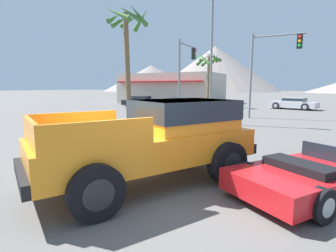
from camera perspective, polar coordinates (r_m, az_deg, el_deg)
name	(u,v)px	position (r m, az deg, el deg)	size (l,w,h in m)	color
ground_plane	(141,190)	(5.89, -5.88, -13.76)	(320.00, 320.00, 0.00)	#5B5956
orange_pickup_truck	(161,136)	(6.11, -1.61, -2.16)	(4.22, 5.47, 1.91)	orange
red_convertible_car	(319,174)	(6.53, 30.04, -9.07)	(3.73, 4.32, 0.94)	red
parked_car_blue	(184,100)	(33.43, 3.57, 5.71)	(3.88, 4.63, 1.19)	#334C9E
parked_car_dark	(142,101)	(30.44, -5.78, 5.40)	(4.56, 2.20, 1.18)	#232328
parked_car_silver	(293,103)	(29.25, 25.64, 4.47)	(4.75, 3.00, 1.15)	#B7BABF
traffic_light_main	(186,65)	(20.94, 3.95, 13.19)	(0.38, 3.34, 5.68)	slate
traffic_light_crosswalk	(271,59)	(19.74, 21.49, 13.35)	(3.46, 0.38, 5.90)	slate
street_lamp_post	(212,44)	(16.16, 9.47, 17.12)	(0.90, 0.24, 7.80)	slate
palm_tree_short	(208,66)	(29.11, 8.69, 12.84)	(3.04, 2.87, 5.89)	brown
palm_tree_leaning	(127,35)	(19.81, -8.81, 18.98)	(2.92, 2.88, 7.73)	brown
storefront_building	(172,89)	(36.87, 0.92, 8.14)	(13.14, 8.64, 3.99)	#BCB2A3
distant_mountain_range	(267,73)	(125.61, 20.82, 10.68)	(171.42, 65.56, 21.87)	gray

